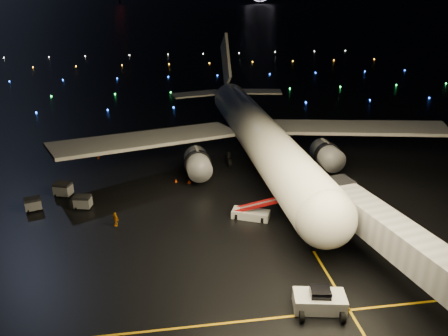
{
  "coord_description": "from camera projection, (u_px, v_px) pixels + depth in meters",
  "views": [
    {
      "loc": [
        -3.41,
        -38.68,
        26.32
      ],
      "look_at": [
        4.12,
        12.0,
        5.0
      ],
      "focal_mm": 35.0,
      "sensor_mm": 36.0,
      "label": 1
    }
  ],
  "objects": [
    {
      "name": "airliner",
      "position": [
        254.0,
        107.0,
        68.36
      ],
      "size": [
        64.08,
        61.05,
        17.69
      ],
      "primitive_type": null,
      "rotation": [
        0.0,
        0.0,
        0.03
      ],
      "color": "silver",
      "rests_on": "ground"
    },
    {
      "name": "baggage_cart_1",
      "position": [
        63.0,
        189.0,
        59.1
      ],
      "size": [
        2.62,
        2.22,
        1.89
      ],
      "primitive_type": "cube",
      "rotation": [
        0.0,
        0.0,
        -0.35
      ],
      "color": "gray",
      "rests_on": "ground"
    },
    {
      "name": "pushback_tug",
      "position": [
        320.0,
        299.0,
        38.13
      ],
      "size": [
        4.86,
        3.13,
        2.15
      ],
      "primitive_type": "cube",
      "rotation": [
        0.0,
        0.0,
        -0.18
      ],
      "color": "silver",
      "rests_on": "ground"
    },
    {
      "name": "taxiway_lights",
      "position": [
        169.0,
        73.0,
        142.63
      ],
      "size": [
        164.0,
        92.0,
        0.36
      ],
      "primitive_type": null,
      "color": "black",
      "rests_on": "ground"
    },
    {
      "name": "lane_cross",
      "position": [
        154.0,
        331.0,
        36.08
      ],
      "size": [
        60.0,
        0.25,
        0.02
      ],
      "primitive_type": "cube",
      "color": "#D89E0C",
      "rests_on": "ground"
    },
    {
      "name": "ground",
      "position": [
        161.0,
        26.0,
        319.87
      ],
      "size": [
        2000.0,
        2000.0,
        0.0
      ],
      "primitive_type": "plane",
      "color": "black",
      "rests_on": "ground"
    },
    {
      "name": "safety_cone_1",
      "position": [
        196.0,
        166.0,
        68.58
      ],
      "size": [
        0.52,
        0.52,
        0.46
      ],
      "primitive_type": "cone",
      "rotation": [
        0.0,
        0.0,
        -0.34
      ],
      "color": "#E33A01",
      "rests_on": "ground"
    },
    {
      "name": "baggage_cart_0",
      "position": [
        83.0,
        202.0,
        55.78
      ],
      "size": [
        2.3,
        1.83,
        1.74
      ],
      "primitive_type": "cube",
      "rotation": [
        0.0,
        0.0,
        -0.21
      ],
      "color": "gray",
      "rests_on": "ground"
    },
    {
      "name": "baggage_cart_2",
      "position": [
        33.0,
        204.0,
        55.33
      ],
      "size": [
        2.28,
        1.91,
        1.66
      ],
      "primitive_type": "cube",
      "rotation": [
        0.0,
        0.0,
        0.32
      ],
      "color": "gray",
      "rests_on": "ground"
    },
    {
      "name": "crew_c",
      "position": [
        115.0,
        219.0,
        51.62
      ],
      "size": [
        1.04,
        1.08,
        1.81
      ],
      "primitive_type": "imported",
      "rotation": [
        0.0,
        0.0,
        -0.82
      ],
      "color": "orange",
      "rests_on": "ground"
    },
    {
      "name": "lane_centre",
      "position": [
        276.0,
        190.0,
        61.22
      ],
      "size": [
        0.25,
        80.0,
        0.02
      ],
      "primitive_type": "cube",
      "color": "#D89E0C",
      "rests_on": "ground"
    },
    {
      "name": "safety_cone_3",
      "position": [
        98.0,
        157.0,
        72.19
      ],
      "size": [
        0.48,
        0.48,
        0.49
      ],
      "primitive_type": "cone",
      "rotation": [
        0.0,
        0.0,
        -0.11
      ],
      "color": "#E33A01",
      "rests_on": "ground"
    },
    {
      "name": "belt_loader",
      "position": [
        251.0,
        206.0,
        53.12
      ],
      "size": [
        6.82,
        4.34,
        3.23
      ],
      "primitive_type": null,
      "rotation": [
        0.0,
        0.0,
        -0.41
      ],
      "color": "silver",
      "rests_on": "ground"
    },
    {
      "name": "safety_cone_0",
      "position": [
        176.0,
        181.0,
        63.5
      ],
      "size": [
        0.48,
        0.48,
        0.47
      ],
      "primitive_type": "cone",
      "rotation": [
        0.0,
        0.0,
        0.18
      ],
      "color": "#E33A01",
      "rests_on": "ground"
    },
    {
      "name": "safety_cone_2",
      "position": [
        189.0,
        181.0,
        63.19
      ],
      "size": [
        0.62,
        0.62,
        0.56
      ],
      "primitive_type": "cone",
      "rotation": [
        0.0,
        0.0,
        0.32
      ],
      "color": "#E33A01",
      "rests_on": "ground"
    }
  ]
}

